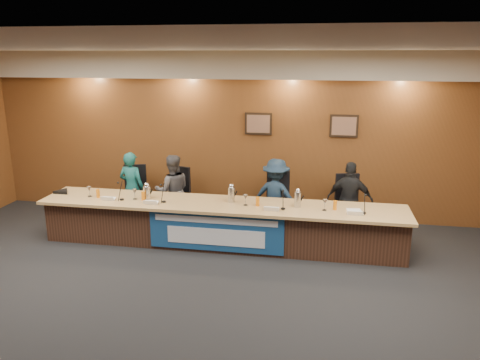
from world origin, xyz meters
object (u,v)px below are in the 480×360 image
object	(u,v)px
office_chair_a	(135,197)
carafe_mid	(231,195)
office_chair_d	(349,209)
panelist_b	(173,191)
carafe_right	(298,199)
panelist_c	(276,196)
office_chair_c	(276,205)
office_chair_b	(175,199)
carafe_left	(147,192)
dais_body	(221,225)
speakerphone	(62,192)
banner	(216,232)
panelist_a	(132,188)
panelist_d	(350,200)

from	to	relation	value
office_chair_a	carafe_mid	world-z (taller)	carafe_mid
office_chair_d	panelist_b	bearing A→B (deg)	169.94
panelist_b	carafe_right	distance (m)	2.48
panelist_c	office_chair_c	world-z (taller)	panelist_c
carafe_mid	office_chair_a	bearing A→B (deg)	158.69
panelist_c	office_chair_b	world-z (taller)	panelist_c
carafe_left	panelist_c	bearing A→B (deg)	19.48
dais_body	carafe_right	world-z (taller)	carafe_right
office_chair_b	speakerphone	distance (m)	2.00
banner	panelist_a	bearing A→B (deg)	148.63
dais_body	panelist_d	bearing A→B (deg)	18.92
panelist_a	office_chair_d	bearing A→B (deg)	-169.75
panelist_d	office_chair_b	xyz separation A→B (m)	(-3.22, 0.10, -0.20)
panelist_c	carafe_mid	bearing A→B (deg)	60.94
panelist_c	dais_body	bearing A→B (deg)	55.67
panelist_b	panelist_c	xyz separation A→B (m)	(1.93, 0.00, -0.00)
office_chair_b	office_chair_c	xyz separation A→B (m)	(1.93, 0.00, 0.00)
dais_body	panelist_b	world-z (taller)	panelist_b
panelist_d	carafe_mid	world-z (taller)	panelist_d
carafe_left	carafe_right	distance (m)	2.56
dais_body	panelist_b	xyz separation A→B (m)	(-1.08, 0.73, 0.33)
carafe_mid	panelist_c	bearing A→B (deg)	46.27
office_chair_b	office_chair_d	world-z (taller)	same
carafe_left	office_chair_a	bearing A→B (deg)	125.07
banner	carafe_mid	xyz separation A→B (m)	(0.17, 0.45, 0.50)
panelist_d	speakerphone	xyz separation A→B (m)	(-5.03, -0.71, 0.10)
panelist_a	carafe_right	size ratio (longest dim) A/B	5.40
office_chair_b	carafe_left	world-z (taller)	carafe_left
dais_body	panelist_c	xyz separation A→B (m)	(0.84, 0.73, 0.33)
panelist_d	carafe_left	distance (m)	3.51
office_chair_b	office_chair_d	size ratio (longest dim) A/B	1.00
banner	office_chair_b	xyz separation A→B (m)	(-1.08, 1.25, 0.10)
office_chair_a	office_chair_c	size ratio (longest dim) A/B	1.00
banner	carafe_left	bearing A→B (deg)	162.89
office_chair_c	office_chair_d	size ratio (longest dim) A/B	1.00
office_chair_b	dais_body	bearing A→B (deg)	-21.90
panelist_c	speakerphone	world-z (taller)	panelist_c
office_chair_c	panelist_b	bearing A→B (deg)	-175.09
dais_body	carafe_right	distance (m)	1.38
office_chair_b	office_chair_c	size ratio (longest dim) A/B	1.00
dais_body	carafe_right	bearing A→B (deg)	-1.22
panelist_b	carafe_mid	bearing A→B (deg)	129.38
office_chair_a	office_chair_d	world-z (taller)	same
office_chair_a	office_chair_b	distance (m)	0.80
panelist_a	office_chair_d	distance (m)	4.03
panelist_a	office_chair_d	xyz separation A→B (m)	(4.02, 0.10, -0.21)
panelist_d	office_chair_a	world-z (taller)	panelist_d
panelist_b	carafe_mid	world-z (taller)	panelist_b
speakerphone	office_chair_b	bearing A→B (deg)	24.15
office_chair_a	carafe_right	size ratio (longest dim) A/B	1.87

